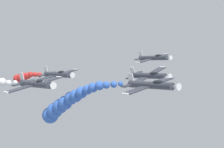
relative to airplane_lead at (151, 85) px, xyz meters
name	(u,v)px	position (x,y,z in m)	size (l,w,h in m)	color
airplane_lead	(151,85)	(0.00, 0.00, 0.00)	(9.39, 10.35, 3.10)	#333842
smoke_trail_lead	(64,104)	(0.37, -23.90, -4.81)	(3.41, 24.37, 9.50)	blue
airplane_left_inner	(149,76)	(-11.06, -12.04, 0.92)	(9.03, 10.35, 3.83)	#333842
airplane_right_inner	(35,84)	(12.36, -12.69, 0.05)	(9.39, 10.35, 3.09)	#333842
airplane_left_outer	(58,74)	(1.05, -25.34, 1.06)	(9.40, 10.35, 3.06)	#333842
smoke_trail_left_outer	(23,77)	(0.38, -42.16, 0.10)	(2.55, 14.67, 2.81)	red
airplane_right_outer	(154,58)	(-24.15, -24.14, 4.59)	(9.39, 10.35, 3.09)	#333842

